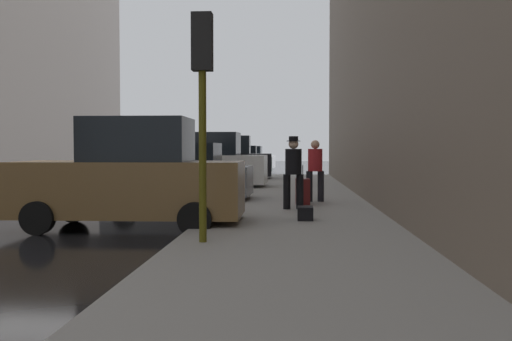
{
  "coord_description": "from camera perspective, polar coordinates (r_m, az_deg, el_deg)",
  "views": [
    {
      "loc": [
        5.91,
        -12.43,
        1.64
      ],
      "look_at": [
        4.89,
        3.68,
        1.0
      ],
      "focal_mm": 40.0,
      "sensor_mm": 36.0,
      "label": 1
    }
  ],
  "objects": [
    {
      "name": "ground_plane",
      "position": [
        13.86,
        -21.73,
        -4.7
      ],
      "size": [
        120.0,
        120.0,
        0.0
      ],
      "primitive_type": "plane",
      "color": "black"
    },
    {
      "name": "parked_silver_sedan",
      "position": [
        40.45,
        -1.01,
        1.13
      ],
      "size": [
        4.24,
        2.14,
        1.79
      ],
      "color": "#B7BABF",
      "rests_on": "ground_plane"
    },
    {
      "name": "traffic_light",
      "position": [
        9.1,
        -5.38,
        9.31
      ],
      "size": [
        0.32,
        0.32,
        3.6
      ],
      "color": "#514C0F",
      "rests_on": "sidewalk"
    },
    {
      "name": "sidewalk",
      "position": [
        12.53,
        4.02,
        -4.92
      ],
      "size": [
        4.0,
        40.0,
        0.15
      ],
      "primitive_type": "cube",
      "color": "gray",
      "rests_on": "ground_plane"
    },
    {
      "name": "parked_gray_coupe",
      "position": [
        16.89,
        -7.52,
        -0.45
      ],
      "size": [
        4.26,
        2.17,
        1.79
      ],
      "color": "slate",
      "rests_on": "ground_plane"
    },
    {
      "name": "parked_white_van",
      "position": [
        22.29,
        -4.8,
        0.68
      ],
      "size": [
        4.65,
        2.16,
        2.25
      ],
      "color": "silver",
      "rests_on": "ground_plane"
    },
    {
      "name": "parked_dark_green_sedan",
      "position": [
        34.66,
        -1.79,
        0.94
      ],
      "size": [
        4.25,
        2.15,
        1.79
      ],
      "color": "#193828",
      "rests_on": "ground_plane"
    },
    {
      "name": "pedestrian_with_fedora",
      "position": [
        13.92,
        3.76,
        0.18
      ],
      "size": [
        0.52,
        0.44,
        1.78
      ],
      "color": "black",
      "rests_on": "sidewalk"
    },
    {
      "name": "duffel_bag",
      "position": [
        11.87,
        4.95,
        -4.28
      ],
      "size": [
        0.32,
        0.44,
        0.28
      ],
      "color": "black",
      "rests_on": "sidewalk"
    },
    {
      "name": "pedestrian_in_red_jacket",
      "position": [
        15.94,
        5.93,
        0.32
      ],
      "size": [
        0.51,
        0.43,
        1.71
      ],
      "color": "black",
      "rests_on": "sidewalk"
    },
    {
      "name": "parked_bronze_suv",
      "position": [
        11.83,
        -12.4,
        -0.74
      ],
      "size": [
        4.62,
        2.1,
        2.25
      ],
      "color": "brown",
      "rests_on": "ground_plane"
    },
    {
      "name": "parked_black_suv",
      "position": [
        28.24,
        -3.02,
        1.01
      ],
      "size": [
        4.66,
        2.17,
        2.25
      ],
      "color": "black",
      "rests_on": "ground_plane"
    },
    {
      "name": "rolling_suitcase",
      "position": [
        15.17,
        4.69,
        -2.1
      ],
      "size": [
        0.38,
        0.57,
        1.04
      ],
      "color": "#591414",
      "rests_on": "sidewalk"
    },
    {
      "name": "fire_hydrant",
      "position": [
        17.17,
        -1.27,
        -1.56
      ],
      "size": [
        0.42,
        0.22,
        0.7
      ],
      "color": "red",
      "rests_on": "sidewalk"
    }
  ]
}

